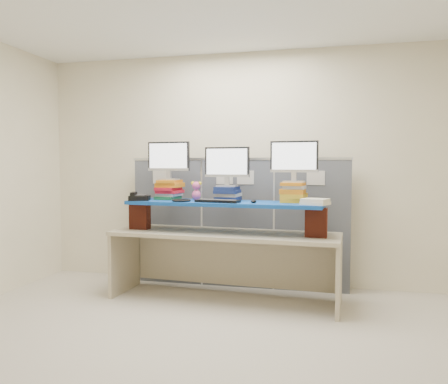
% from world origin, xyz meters
% --- Properties ---
extents(room, '(5.00, 4.00, 2.80)m').
position_xyz_m(room, '(0.00, 0.00, 1.40)').
color(room, '#F7ECCB').
rests_on(room, ground).
extents(cubicle_partition, '(2.60, 0.06, 1.53)m').
position_xyz_m(cubicle_partition, '(-0.00, 1.78, 0.77)').
color(cubicle_partition, '#50545E').
rests_on(cubicle_partition, ground).
extents(desk, '(2.45, 0.85, 0.73)m').
position_xyz_m(desk, '(-0.03, 1.22, 0.59)').
color(desk, '#BDAF90').
rests_on(desk, ground).
extents(brick_pier_left, '(0.22, 0.13, 0.29)m').
position_xyz_m(brick_pier_left, '(-1.00, 1.23, 0.88)').
color(brick_pier_left, maroon).
rests_on(brick_pier_left, desk).
extents(brick_pier_right, '(0.22, 0.13, 0.29)m').
position_xyz_m(brick_pier_right, '(0.93, 1.11, 0.88)').
color(brick_pier_right, maroon).
rests_on(brick_pier_right, desk).
extents(blue_board, '(2.10, 0.65, 0.04)m').
position_xyz_m(blue_board, '(-0.03, 1.22, 1.04)').
color(blue_board, '#0C3497').
rests_on(blue_board, brick_pier_left).
extents(book_stack_left, '(0.27, 0.33, 0.22)m').
position_xyz_m(book_stack_left, '(-0.70, 1.39, 1.17)').
color(book_stack_left, '#195F30').
rests_on(book_stack_left, blue_board).
extents(book_stack_center, '(0.26, 0.31, 0.15)m').
position_xyz_m(book_stack_center, '(-0.02, 1.34, 1.13)').
color(book_stack_center, navy).
rests_on(book_stack_center, blue_board).
extents(book_stack_right, '(0.28, 0.33, 0.21)m').
position_xyz_m(book_stack_right, '(0.69, 1.30, 1.16)').
color(book_stack_right, gold).
rests_on(book_stack_right, blue_board).
extents(monitor_left, '(0.49, 0.15, 0.43)m').
position_xyz_m(monitor_left, '(-0.71, 1.38, 1.52)').
color(monitor_left, '#B9B9BF').
rests_on(monitor_left, book_stack_left).
extents(monitor_center, '(0.49, 0.15, 0.43)m').
position_xyz_m(monitor_center, '(-0.03, 1.34, 1.45)').
color(monitor_center, '#B9B9BF').
rests_on(monitor_center, book_stack_center).
extents(monitor_right, '(0.49, 0.15, 0.43)m').
position_xyz_m(monitor_right, '(0.69, 1.29, 1.51)').
color(monitor_right, '#B9B9BF').
rests_on(monitor_right, book_stack_right).
extents(keyboard, '(0.47, 0.22, 0.03)m').
position_xyz_m(keyboard, '(-0.07, 1.10, 1.07)').
color(keyboard, black).
rests_on(keyboard, blue_board).
extents(mouse, '(0.07, 0.11, 0.03)m').
position_xyz_m(mouse, '(0.30, 1.11, 1.08)').
color(mouse, black).
rests_on(mouse, blue_board).
extents(desk_phone, '(0.26, 0.24, 0.09)m').
position_xyz_m(desk_phone, '(-0.96, 1.14, 1.09)').
color(desk_phone, black).
rests_on(desk_phone, blue_board).
extents(headset, '(0.23, 0.23, 0.02)m').
position_xyz_m(headset, '(-0.47, 1.11, 1.07)').
color(headset, black).
rests_on(headset, blue_board).
extents(plush_toy, '(0.12, 0.09, 0.21)m').
position_xyz_m(plush_toy, '(-0.37, 1.33, 1.16)').
color(plush_toy, '#E15592').
rests_on(plush_toy, blue_board).
extents(binder_stack, '(0.30, 0.27, 0.06)m').
position_xyz_m(binder_stack, '(0.91, 1.06, 1.09)').
color(binder_stack, silver).
rests_on(binder_stack, blue_board).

